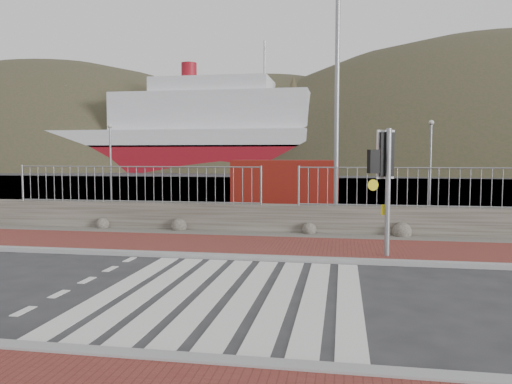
% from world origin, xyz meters
% --- Properties ---
extents(ground, '(220.00, 220.00, 0.00)m').
position_xyz_m(ground, '(0.00, 0.00, 0.00)').
color(ground, '#28282B').
rests_on(ground, ground).
extents(sidewalk_far, '(40.00, 3.00, 0.08)m').
position_xyz_m(sidewalk_far, '(0.00, 4.50, 0.04)').
color(sidewalk_far, maroon).
rests_on(sidewalk_far, ground).
extents(kerb_near, '(40.00, 0.25, 0.12)m').
position_xyz_m(kerb_near, '(0.00, -3.00, 0.05)').
color(kerb_near, gray).
rests_on(kerb_near, ground).
extents(kerb_far, '(40.00, 0.25, 0.12)m').
position_xyz_m(kerb_far, '(0.00, 3.00, 0.05)').
color(kerb_far, gray).
rests_on(kerb_far, ground).
extents(zebra_crossing, '(4.62, 5.60, 0.01)m').
position_xyz_m(zebra_crossing, '(-0.00, 0.00, 0.01)').
color(zebra_crossing, silver).
rests_on(zebra_crossing, ground).
extents(gravel_strip, '(40.00, 1.50, 0.06)m').
position_xyz_m(gravel_strip, '(0.00, 6.50, 0.03)').
color(gravel_strip, '#59544C').
rests_on(gravel_strip, ground).
extents(stone_wall, '(40.00, 0.60, 0.90)m').
position_xyz_m(stone_wall, '(0.00, 7.30, 0.45)').
color(stone_wall, '#4C483E').
rests_on(stone_wall, ground).
extents(railing, '(18.07, 0.07, 1.22)m').
position_xyz_m(railing, '(0.00, 7.15, 1.82)').
color(railing, gray).
rests_on(railing, stone_wall).
extents(quay, '(120.00, 40.00, 0.50)m').
position_xyz_m(quay, '(0.00, 27.90, 0.00)').
color(quay, '#4C4C4F').
rests_on(quay, ground).
extents(water, '(220.00, 50.00, 0.05)m').
position_xyz_m(water, '(0.00, 62.90, 0.00)').
color(water, '#3F4C54').
rests_on(water, ground).
extents(ferry, '(50.00, 16.00, 20.00)m').
position_xyz_m(ferry, '(-24.65, 67.90, 5.36)').
color(ferry, maroon).
rests_on(ferry, ground).
extents(hills_backdrop, '(254.00, 90.00, 100.00)m').
position_xyz_m(hills_backdrop, '(6.74, 87.90, -23.05)').
color(hills_backdrop, '#2E3520').
rests_on(hills_backdrop, ground).
extents(traffic_signal_far, '(0.76, 0.50, 3.11)m').
position_xyz_m(traffic_signal_far, '(2.98, 3.66, 2.26)').
color(traffic_signal_far, gray).
rests_on(traffic_signal_far, ground).
extents(streetlight, '(1.80, 0.78, 8.78)m').
position_xyz_m(streetlight, '(1.89, 8.05, 4.94)').
color(streetlight, gray).
rests_on(streetlight, ground).
extents(shipping_container, '(5.52, 2.63, 2.24)m').
position_xyz_m(shipping_container, '(-1.00, 17.53, 1.12)').
color(shipping_container, maroon).
rests_on(shipping_container, ground).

